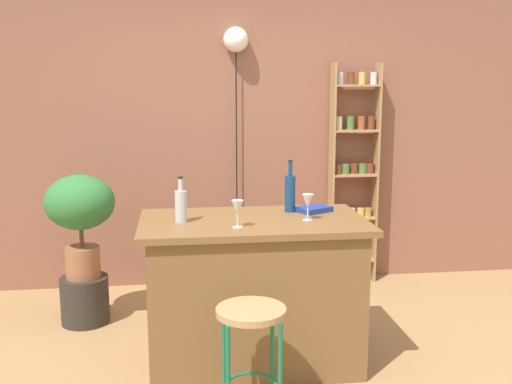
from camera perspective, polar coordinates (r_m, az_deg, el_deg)
The scene contains 13 objects.
ground at distance 3.78m, azimuth 0.34°, elevation -17.75°, with size 12.00×12.00×0.00m, color #A37A4C.
back_wall at distance 5.29m, azimuth -2.50°, elevation 6.22°, with size 6.40×0.10×2.80m, color #8C5642.
kitchen_counter at distance 3.86m, azimuth -0.26°, elevation -9.41°, with size 1.41×0.80×0.94m.
bar_stool at distance 3.21m, azimuth -0.47°, elevation -13.55°, with size 0.37×0.37×0.63m.
spice_shelf at distance 5.38m, azimuth 9.27°, elevation 1.91°, with size 0.42×0.17×1.95m.
plant_stool at distance 4.74m, azimuth -15.97°, elevation -9.82°, with size 0.36×0.36×0.35m, color #2D2823.
potted_plant at distance 4.56m, azimuth -16.40°, elevation -1.71°, with size 0.51×0.46×0.77m.
bottle_wine_red at distance 3.66m, azimuth -7.15°, elevation -1.25°, with size 0.07×0.07×0.28m.
bottle_vinegar at distance 3.93m, azimuth 3.26°, elevation -0.03°, with size 0.07×0.07×0.34m.
wine_glass_left at distance 3.50m, azimuth -1.78°, elevation -1.54°, with size 0.07×0.07×0.16m.
wine_glass_center at distance 3.70m, azimuth 4.96°, elevation -0.92°, with size 0.07×0.07×0.16m.
cookbook at distance 3.96m, azimuth 5.54°, elevation -1.64°, with size 0.21×0.15×0.04m, color navy.
pendant_globe_light at distance 5.18m, azimuth -1.92°, elevation 13.93°, with size 0.21×0.21×2.24m.
Camera 1 is at (-0.45, -3.30, 1.78)m, focal length 42.03 mm.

